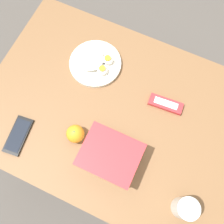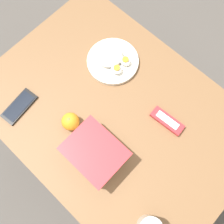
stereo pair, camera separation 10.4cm
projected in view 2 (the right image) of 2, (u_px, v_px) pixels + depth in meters
The scene contains 7 objects.
ground_plane at pixel (114, 146), 1.78m from camera, with size 10.00×10.00×0.00m, color #4C4742.
table at pixel (115, 120), 1.18m from camera, with size 1.09×0.79×0.74m.
food_container at pixel (95, 153), 0.98m from camera, with size 0.21×0.17×0.10m.
orange_fruit at pixel (70, 121), 1.03m from camera, with size 0.07×0.07×0.07m.
rice_plate at pixel (112, 60), 1.13m from camera, with size 0.22×0.22×0.05m.
candy_bar at pixel (167, 121), 1.06m from camera, with size 0.14×0.06×0.02m.
cell_phone at pixel (19, 106), 1.08m from camera, with size 0.08×0.16×0.01m.
Camera 2 is at (-0.22, 0.25, 1.77)m, focal length 42.00 mm.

